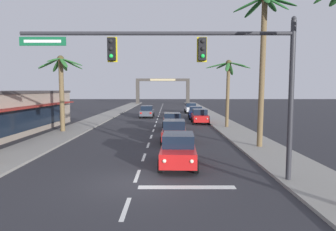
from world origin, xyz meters
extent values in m
plane|color=#2D2D33|center=(0.00, 0.00, 0.00)|extent=(220.00, 220.00, 0.00)
cube|color=gray|center=(7.80, 20.00, 0.07)|extent=(3.20, 110.00, 0.14)
cube|color=gray|center=(-7.80, 20.00, 0.07)|extent=(3.20, 110.00, 0.14)
cube|color=silver|center=(0.00, -2.79, 0.00)|extent=(0.16, 2.00, 0.01)
cube|color=silver|center=(0.00, 1.02, 0.00)|extent=(0.16, 2.00, 0.01)
cube|color=silver|center=(0.00, 4.82, 0.00)|extent=(0.16, 2.00, 0.01)
cube|color=silver|center=(0.00, 8.63, 0.00)|extent=(0.16, 2.00, 0.01)
cube|color=silver|center=(0.00, 12.43, 0.00)|extent=(0.16, 2.00, 0.01)
cube|color=silver|center=(0.00, 16.23, 0.00)|extent=(0.16, 2.00, 0.01)
cube|color=silver|center=(0.00, 20.04, 0.00)|extent=(0.16, 2.00, 0.01)
cube|color=silver|center=(0.00, 23.84, 0.00)|extent=(0.16, 2.00, 0.01)
cube|color=silver|center=(0.00, 27.64, 0.00)|extent=(0.16, 2.00, 0.01)
cube|color=silver|center=(0.00, 31.45, 0.00)|extent=(0.16, 2.00, 0.01)
cube|color=silver|center=(0.00, 35.25, 0.00)|extent=(0.16, 2.00, 0.01)
cube|color=silver|center=(0.00, 39.06, 0.00)|extent=(0.16, 2.00, 0.01)
cube|color=silver|center=(0.00, 42.86, 0.00)|extent=(0.16, 2.00, 0.01)
cube|color=silver|center=(0.00, 46.66, 0.00)|extent=(0.16, 2.00, 0.01)
cube|color=silver|center=(0.00, 50.47, 0.00)|extent=(0.16, 2.00, 0.01)
cube|color=silver|center=(0.00, 54.27, 0.00)|extent=(0.16, 2.00, 0.01)
cube|color=silver|center=(0.00, 58.07, 0.00)|extent=(0.16, 2.00, 0.01)
cube|color=silver|center=(0.00, 61.88, 0.00)|extent=(0.16, 2.00, 0.01)
cube|color=silver|center=(0.00, 65.68, 0.00)|extent=(0.16, 2.00, 0.01)
cube|color=silver|center=(0.00, 69.49, 0.00)|extent=(0.16, 2.00, 0.01)
cube|color=silver|center=(2.20, -0.60, 0.00)|extent=(4.00, 0.44, 0.01)
cylinder|color=#2D2D33|center=(6.61, 0.03, 3.43)|extent=(0.22, 0.22, 6.85)
cylinder|color=#2D2D33|center=(0.97, 0.03, 6.31)|extent=(11.28, 0.16, 0.16)
sphere|color=#2D2D33|center=(6.61, 0.03, 6.91)|extent=(0.20, 0.20, 0.20)
cube|color=black|center=(2.85, 0.01, 5.67)|extent=(0.32, 0.26, 0.92)
sphere|color=black|center=(2.85, -0.13, 5.97)|extent=(0.17, 0.17, 0.17)
sphere|color=black|center=(2.85, -0.13, 5.67)|extent=(0.17, 0.17, 0.17)
sphere|color=#1EE54C|center=(2.85, -0.13, 5.37)|extent=(0.17, 0.17, 0.17)
cube|color=yellow|center=(2.85, 0.17, 5.67)|extent=(0.42, 0.03, 1.04)
cube|color=black|center=(-0.91, 0.01, 5.67)|extent=(0.32, 0.26, 0.92)
sphere|color=black|center=(-0.91, -0.13, 5.97)|extent=(0.17, 0.17, 0.17)
sphere|color=black|center=(-0.91, -0.13, 5.67)|extent=(0.17, 0.17, 0.17)
sphere|color=#1EE54C|center=(-0.91, -0.13, 5.37)|extent=(0.17, 0.17, 0.17)
cube|color=yellow|center=(-0.91, 0.17, 5.67)|extent=(0.42, 0.03, 1.04)
cube|color=#146038|center=(-3.76, 0.03, 5.99)|extent=(1.93, 0.05, 0.36)
cube|color=white|center=(-3.76, 0.00, 5.99)|extent=(1.54, 0.01, 0.12)
cube|color=red|center=(1.97, 2.91, 0.68)|extent=(1.93, 4.37, 0.72)
cube|color=black|center=(1.97, 3.06, 1.36)|extent=(1.68, 2.26, 0.64)
cylinder|color=black|center=(2.78, 1.46, 0.32)|extent=(0.24, 0.65, 0.64)
cylinder|color=black|center=(1.05, 1.53, 0.32)|extent=(0.24, 0.65, 0.64)
cylinder|color=black|center=(2.89, 4.30, 0.32)|extent=(0.24, 0.65, 0.64)
cylinder|color=black|center=(1.16, 4.36, 0.32)|extent=(0.24, 0.65, 0.64)
sphere|color=#F9EFC6|center=(2.50, 0.72, 0.76)|extent=(0.18, 0.18, 0.18)
sphere|color=#F9EFC6|center=(1.26, 0.77, 0.76)|extent=(0.18, 0.18, 0.18)
cube|color=red|center=(2.71, 5.05, 0.78)|extent=(0.24, 0.07, 0.20)
cube|color=red|center=(1.39, 5.10, 0.78)|extent=(0.24, 0.07, 0.20)
cube|color=maroon|center=(1.90, 9.81, 0.68)|extent=(1.89, 4.35, 0.72)
cube|color=black|center=(1.90, 9.96, 1.36)|extent=(1.67, 2.25, 0.64)
cylinder|color=black|center=(2.71, 8.36, 0.32)|extent=(0.24, 0.65, 0.64)
cylinder|color=black|center=(0.99, 8.42, 0.32)|extent=(0.24, 0.65, 0.64)
cylinder|color=black|center=(2.80, 11.20, 0.32)|extent=(0.24, 0.65, 0.64)
cylinder|color=black|center=(1.08, 11.25, 0.32)|extent=(0.24, 0.65, 0.64)
sphere|color=#F9EFC6|center=(2.45, 7.62, 0.76)|extent=(0.18, 0.18, 0.18)
sphere|color=#F9EFC6|center=(1.21, 7.66, 0.76)|extent=(0.18, 0.18, 0.18)
cube|color=red|center=(2.62, 11.95, 0.78)|extent=(0.24, 0.07, 0.20)
cube|color=red|center=(1.30, 11.99, 0.78)|extent=(0.24, 0.07, 0.20)
cube|color=maroon|center=(1.85, 16.70, 0.68)|extent=(1.87, 4.34, 0.72)
cube|color=black|center=(1.85, 16.85, 1.36)|extent=(1.66, 2.24, 0.64)
cylinder|color=black|center=(2.75, 15.31, 0.32)|extent=(0.24, 0.65, 0.64)
cylinder|color=black|center=(1.03, 15.26, 0.32)|extent=(0.24, 0.65, 0.64)
cylinder|color=black|center=(2.68, 18.14, 0.32)|extent=(0.24, 0.65, 0.64)
cylinder|color=black|center=(0.95, 18.10, 0.32)|extent=(0.24, 0.65, 0.64)
sphere|color=#F9EFC6|center=(2.53, 14.55, 0.76)|extent=(0.18, 0.18, 0.18)
sphere|color=#F9EFC6|center=(1.29, 14.52, 0.76)|extent=(0.18, 0.18, 0.18)
cube|color=red|center=(2.46, 18.88, 0.78)|extent=(0.24, 0.07, 0.20)
cube|color=red|center=(1.14, 18.85, 0.78)|extent=(0.24, 0.07, 0.20)
cube|color=#4C515B|center=(-1.58, 29.88, 0.68)|extent=(1.80, 4.31, 0.72)
cube|color=black|center=(-1.58, 29.73, 1.36)|extent=(1.62, 2.21, 0.64)
cylinder|color=black|center=(-2.43, 31.30, 0.32)|extent=(0.23, 0.64, 0.64)
cylinder|color=black|center=(-0.70, 31.29, 0.32)|extent=(0.23, 0.64, 0.64)
cylinder|color=black|center=(-2.45, 28.47, 0.32)|extent=(0.23, 0.64, 0.64)
cylinder|color=black|center=(-0.73, 28.45, 0.32)|extent=(0.23, 0.64, 0.64)
sphere|color=#B2B2AD|center=(-2.18, 32.05, 0.76)|extent=(0.18, 0.18, 0.18)
sphere|color=#B2B2AD|center=(-0.94, 32.04, 0.76)|extent=(0.18, 0.18, 0.18)
cube|color=red|center=(-2.26, 27.72, 0.78)|extent=(0.24, 0.06, 0.20)
cube|color=red|center=(-0.94, 27.71, 0.78)|extent=(0.24, 0.06, 0.20)
cube|color=red|center=(5.20, 22.38, 0.68)|extent=(1.83, 4.33, 0.72)
cube|color=black|center=(5.20, 22.53, 1.36)|extent=(1.63, 2.23, 0.64)
cylinder|color=black|center=(6.04, 20.95, 0.32)|extent=(0.23, 0.64, 0.64)
cylinder|color=black|center=(4.31, 20.97, 0.32)|extent=(0.23, 0.64, 0.64)
cylinder|color=black|center=(6.08, 23.78, 0.32)|extent=(0.23, 0.64, 0.64)
cylinder|color=black|center=(4.36, 23.81, 0.32)|extent=(0.23, 0.64, 0.64)
sphere|color=#B2B2AD|center=(5.78, 20.20, 0.76)|extent=(0.18, 0.18, 0.18)
sphere|color=#B2B2AD|center=(4.55, 20.22, 0.76)|extent=(0.18, 0.18, 0.18)
cube|color=red|center=(5.89, 24.53, 0.78)|extent=(0.24, 0.06, 0.20)
cube|color=red|center=(4.57, 24.55, 0.78)|extent=(0.24, 0.06, 0.20)
cube|color=silver|center=(5.30, 37.90, 0.68)|extent=(1.86, 4.34, 0.72)
cube|color=black|center=(5.30, 38.05, 1.36)|extent=(1.65, 2.24, 0.64)
cylinder|color=black|center=(6.20, 36.50, 0.32)|extent=(0.24, 0.65, 0.64)
cylinder|color=black|center=(4.47, 36.46, 0.32)|extent=(0.24, 0.65, 0.64)
cylinder|color=black|center=(6.13, 39.34, 0.32)|extent=(0.24, 0.65, 0.64)
cylinder|color=black|center=(4.40, 39.30, 0.32)|extent=(0.24, 0.65, 0.64)
sphere|color=#B2B2AD|center=(5.97, 35.74, 0.76)|extent=(0.18, 0.18, 0.18)
sphere|color=#B2B2AD|center=(4.73, 35.71, 0.76)|extent=(0.18, 0.18, 0.18)
cube|color=red|center=(5.91, 40.07, 0.78)|extent=(0.24, 0.07, 0.20)
cube|color=red|center=(4.59, 40.04, 0.78)|extent=(0.24, 0.07, 0.20)
cube|color=navy|center=(5.19, 27.75, 0.68)|extent=(1.89, 4.35, 0.72)
cube|color=black|center=(5.20, 27.90, 1.36)|extent=(1.67, 2.25, 0.64)
cylinder|color=black|center=(6.01, 26.31, 0.32)|extent=(0.24, 0.65, 0.64)
cylinder|color=black|center=(4.29, 26.36, 0.32)|extent=(0.24, 0.65, 0.64)
cylinder|color=black|center=(6.10, 29.15, 0.32)|extent=(0.24, 0.65, 0.64)
cylinder|color=black|center=(4.38, 29.20, 0.32)|extent=(0.24, 0.65, 0.64)
sphere|color=#B2B2AD|center=(5.75, 25.57, 0.76)|extent=(0.18, 0.18, 0.18)
sphere|color=#B2B2AD|center=(4.51, 25.60, 0.76)|extent=(0.18, 0.18, 0.18)
cube|color=red|center=(5.92, 29.89, 0.78)|extent=(0.24, 0.07, 0.20)
cube|color=red|center=(4.60, 29.93, 0.78)|extent=(0.24, 0.07, 0.20)
cylinder|color=brown|center=(-8.35, 14.86, 3.37)|extent=(0.42, 0.42, 6.74)
ellipsoid|color=#2D702D|center=(-7.32, 14.72, 6.49)|extent=(2.16, 0.69, 0.83)
ellipsoid|color=#2D702D|center=(-7.54, 15.44, 6.38)|extent=(1.91, 1.52, 1.03)
ellipsoid|color=#2D702D|center=(-8.43, 15.83, 6.32)|extent=(0.55, 2.03, 1.16)
ellipsoid|color=#2D702D|center=(-8.97, 15.57, 6.26)|extent=(1.58, 1.73, 1.27)
ellipsoid|color=#2D702D|center=(-9.30, 14.63, 6.33)|extent=(2.05, 0.87, 1.13)
ellipsoid|color=#2D702D|center=(-9.13, 14.24, 6.36)|extent=(1.84, 1.59, 1.07)
ellipsoid|color=#2D702D|center=(-8.55, 13.81, 6.59)|extent=(0.79, 2.21, 0.63)
ellipsoid|color=#2D702D|center=(-7.80, 14.05, 6.36)|extent=(1.48, 1.91, 1.09)
sphere|color=#4C4223|center=(-8.35, 14.86, 6.79)|extent=(0.60, 0.60, 0.60)
cylinder|color=brown|center=(7.71, 7.47, 4.97)|extent=(0.47, 0.37, 9.94)
ellipsoid|color=#236028|center=(8.82, 7.47, 9.74)|extent=(2.16, 0.40, 0.73)
ellipsoid|color=#236028|center=(8.43, 8.31, 9.77)|extent=(1.67, 1.95, 0.67)
ellipsoid|color=#236028|center=(7.34, 8.38, 9.57)|extent=(1.23, 2.04, 1.05)
ellipsoid|color=#236028|center=(6.79, 7.77, 9.61)|extent=(2.12, 1.00, 0.98)
ellipsoid|color=#236028|center=(7.55, 6.50, 9.56)|extent=(0.83, 2.09, 1.07)
ellipsoid|color=#236028|center=(8.25, 6.70, 9.42)|extent=(1.37, 1.82, 1.35)
cylinder|color=brown|center=(7.57, 18.08, 3.33)|extent=(0.43, 0.34, 6.65)
ellipsoid|color=#2D702D|center=(8.76, 18.11, 6.45)|extent=(2.33, 0.45, 0.73)
ellipsoid|color=#2D702D|center=(8.01, 19.02, 6.14)|extent=(1.18, 2.10, 1.33)
ellipsoid|color=#2D702D|center=(7.17, 19.15, 6.51)|extent=(1.27, 2.32, 0.62)
ellipsoid|color=#2D702D|center=(6.48, 18.22, 6.47)|extent=(2.36, 0.67, 0.70)
ellipsoid|color=#2D702D|center=(7.31, 17.06, 6.23)|extent=(1.01, 2.21, 1.16)
ellipsoid|color=#2D702D|center=(8.23, 17.10, 6.49)|extent=(1.58, 2.19, 0.65)
sphere|color=#4C4223|center=(7.62, 18.08, 6.70)|extent=(0.60, 0.60, 0.60)
cube|color=maroon|center=(-10.23, 13.82, 2.53)|extent=(1.00, 17.38, 0.12)
cube|color=black|center=(-10.66, 13.82, 1.40)|extent=(0.06, 16.35, 1.80)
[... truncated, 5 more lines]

